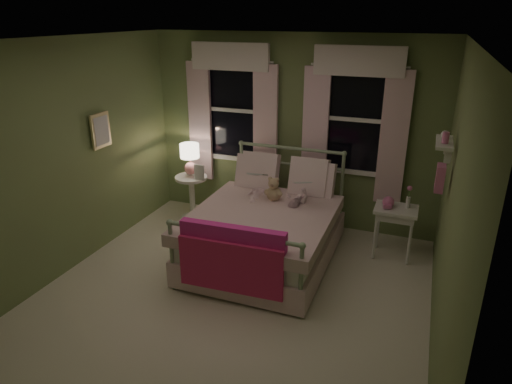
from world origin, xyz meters
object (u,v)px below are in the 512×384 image
at_px(table_lamp, 190,156).
at_px(child_left, 257,175).
at_px(teddy_bear, 274,191).
at_px(nightstand_right, 396,215).
at_px(nightstand_left, 192,192).
at_px(child_right, 300,182).
at_px(bed, 266,230).

bearing_deg(table_lamp, child_left, -14.74).
distance_m(teddy_bear, nightstand_right, 1.49).
bearing_deg(child_left, teddy_bear, 142.64).
bearing_deg(nightstand_right, teddy_bear, -166.90).
bearing_deg(teddy_bear, nightstand_left, 162.06).
bearing_deg(child_right, child_left, 2.32).
relative_size(bed, teddy_bear, 6.49).
bearing_deg(table_lamp, bed, -27.10).
height_order(teddy_bear, nightstand_left, teddy_bear).
bearing_deg(table_lamp, nightstand_right, -2.39).
distance_m(bed, child_right, 0.72).
bearing_deg(nightstand_right, nightstand_left, 177.61).
distance_m(teddy_bear, table_lamp, 1.48).
distance_m(child_left, table_lamp, 1.16).
bearing_deg(nightstand_left, bed, -27.10).
relative_size(table_lamp, nightstand_right, 0.70).
relative_size(child_right, table_lamp, 1.44).
bearing_deg(child_left, table_lamp, -22.61).
xyz_separation_m(bed, teddy_bear, (-0.00, 0.26, 0.41)).
bearing_deg(nightstand_left, table_lamp, 0.00).
bearing_deg(child_right, table_lamp, -7.63).
xyz_separation_m(bed, nightstand_right, (1.44, 0.60, 0.17)).
height_order(bed, child_left, child_left).
height_order(child_right, table_lamp, child_right).
xyz_separation_m(child_right, teddy_bear, (-0.28, -0.16, -0.10)).
distance_m(bed, table_lamp, 1.67).
distance_m(table_lamp, nightstand_right, 2.87).
height_order(bed, child_right, child_right).
relative_size(bed, nightstand_left, 3.13).
height_order(child_left, child_right, child_left).
bearing_deg(bed, table_lamp, 152.90).
bearing_deg(bed, child_left, 123.60).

